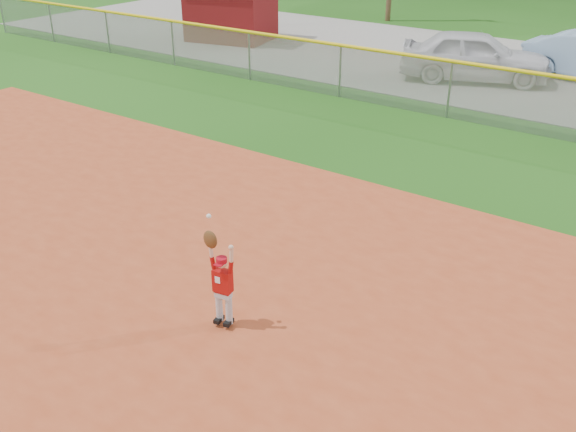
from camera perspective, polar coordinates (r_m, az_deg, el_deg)
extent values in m
plane|color=#1D5112|center=(9.96, -9.16, -6.11)|extent=(120.00, 120.00, 0.00)
cube|color=#A93F1E|center=(8.55, -23.60, -14.53)|extent=(24.00, 16.00, 0.04)
cube|color=gray|center=(23.26, 19.77, 12.01)|extent=(44.00, 10.00, 0.03)
imported|color=silver|center=(21.42, 16.30, 13.53)|extent=(4.92, 3.38, 1.56)
cube|color=#5C0D0E|center=(26.82, -5.11, 17.84)|extent=(3.54, 2.95, 2.42)
cube|color=gray|center=(17.55, 14.16, 10.80)|extent=(40.00, 0.03, 1.50)
cylinder|color=yellow|center=(17.37, 14.44, 13.17)|extent=(40.00, 0.10, 0.10)
cylinder|color=gray|center=(30.83, -24.07, 16.04)|extent=(0.06, 0.06, 1.50)
cylinder|color=gray|center=(28.07, -20.29, 15.81)|extent=(0.06, 0.06, 1.50)
cylinder|color=gray|center=(25.45, -15.73, 15.44)|extent=(0.06, 0.06, 1.50)
cylinder|color=gray|center=(23.01, -10.19, 14.87)|extent=(0.06, 0.06, 1.50)
cylinder|color=gray|center=(20.81, -3.45, 13.99)|extent=(0.06, 0.06, 1.50)
cylinder|color=gray|center=(18.96, 4.65, 12.68)|extent=(0.06, 0.06, 1.50)
cylinder|color=gray|center=(17.55, 14.16, 10.80)|extent=(0.06, 0.06, 1.50)
cylinder|color=silver|center=(8.87, -6.13, -8.08)|extent=(0.11, 0.11, 0.43)
cylinder|color=silver|center=(8.81, -5.27, -8.33)|extent=(0.11, 0.11, 0.43)
cube|color=black|center=(8.96, -6.16, -9.12)|extent=(0.11, 0.18, 0.06)
cube|color=black|center=(8.90, -5.30, -9.38)|extent=(0.11, 0.18, 0.06)
cube|color=silver|center=(8.71, -5.77, -6.92)|extent=(0.24, 0.16, 0.09)
cube|color=maroon|center=(8.68, -5.79, -6.64)|extent=(0.25, 0.17, 0.03)
cube|color=#9E0D0B|center=(8.59, -5.84, -5.74)|extent=(0.28, 0.18, 0.32)
cube|color=white|center=(8.53, -6.29, -5.68)|extent=(0.08, 0.02, 0.09)
sphere|color=beige|center=(8.44, -5.92, -4.16)|extent=(0.17, 0.17, 0.14)
cylinder|color=#AD0A1A|center=(8.42, -5.94, -3.91)|extent=(0.17, 0.17, 0.07)
cube|color=#AD0A1A|center=(8.38, -6.19, -4.33)|extent=(0.12, 0.10, 0.01)
cylinder|color=#9E0D0B|center=(8.52, -6.70, -4.12)|extent=(0.09, 0.07, 0.18)
cylinder|color=beige|center=(8.44, -6.87, -3.06)|extent=(0.07, 0.06, 0.19)
ellipsoid|color=#4C2D14|center=(8.36, -6.93, -2.09)|extent=(0.24, 0.14, 0.25)
sphere|color=white|center=(8.20, -7.05, -0.02)|extent=(0.08, 0.08, 0.06)
cylinder|color=#9E0D0B|center=(8.40, -5.11, -4.54)|extent=(0.09, 0.07, 0.18)
cylinder|color=beige|center=(8.30, -5.06, -3.51)|extent=(0.07, 0.06, 0.19)
sphere|color=beige|center=(8.24, -5.09, -2.80)|extent=(0.08, 0.08, 0.07)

